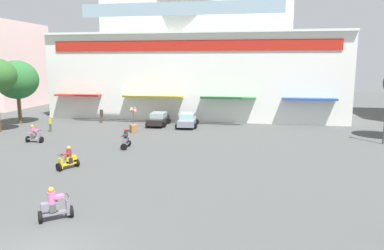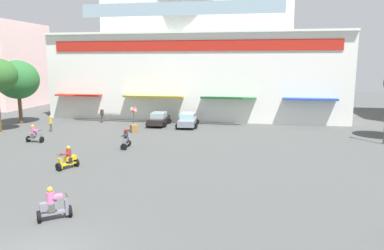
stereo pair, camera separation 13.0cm
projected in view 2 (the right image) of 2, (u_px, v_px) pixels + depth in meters
The scene contains 12 objects.
ground_plane at pixel (146, 161), 25.33m from camera, with size 128.00×128.00×0.00m, color #494C4B.
colonial_building at pixel (200, 52), 47.30m from camera, with size 35.15×19.54×18.44m.
plaza_tree_0 at pixel (18, 80), 39.80m from camera, with size 4.42×4.73×6.97m.
parked_car_0 at pixel (159, 119), 39.24m from camera, with size 2.36×4.10×1.42m.
parked_car_1 at pixel (188, 120), 38.51m from camera, with size 2.58×4.56×1.47m.
scooter_rider_3 at pixel (68, 159), 23.41m from camera, with size 1.15×1.52×1.50m.
scooter_rider_4 at pixel (34, 135), 31.05m from camera, with size 1.43×0.52×1.53m.
scooter_rider_5 at pixel (126, 140), 28.96m from camera, with size 0.67×1.50×1.59m.
scooter_rider_6 at pixel (53, 206), 15.83m from camera, with size 1.44×1.29×1.53m.
pedestrian_0 at pixel (51, 122), 35.72m from camera, with size 0.34×0.34×1.62m.
pedestrian_1 at pixel (102, 114), 41.04m from camera, with size 0.54×0.54×1.66m.
balloon_vendor_cart at pixel (134, 123), 35.46m from camera, with size 0.99×1.08×2.45m.
Camera 2 is at (7.59, -10.54, 6.85)m, focal length 33.99 mm.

